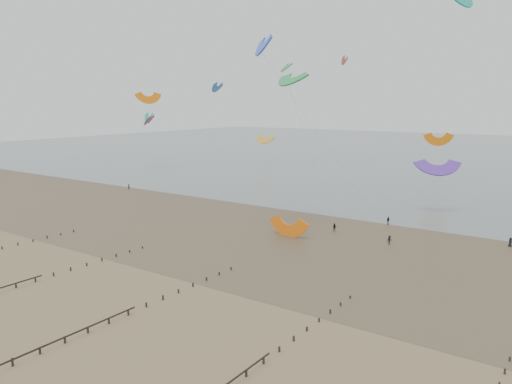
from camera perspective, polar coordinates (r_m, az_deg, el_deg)
ground at (r=64.92m, az=-12.36°, el=-10.87°), size 500.00×500.00×0.00m
sea_and_shore at (r=92.59m, az=1.72°, el=-4.23°), size 500.00×665.00×0.03m
groynes at (r=51.63m, az=-25.55°, el=-16.83°), size 72.16×50.16×1.00m
kitesurfer_lead at (r=138.28m, az=-14.33°, el=0.60°), size 0.56×0.37×1.51m
grounded_kite at (r=87.71m, az=3.69°, el=-5.07°), size 7.16×5.78×3.73m
kites_airborne at (r=139.96m, az=12.05°, el=9.47°), size 260.40×117.69×40.87m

